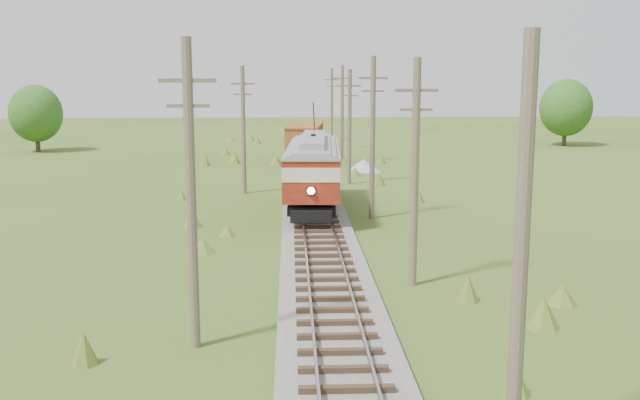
{
  "coord_description": "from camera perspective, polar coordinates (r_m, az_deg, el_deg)",
  "views": [
    {
      "loc": [
        -1.35,
        -8.21,
        7.94
      ],
      "look_at": [
        0.0,
        24.03,
        2.29
      ],
      "focal_mm": 40.0,
      "sensor_mm": 36.0,
      "label": 1
    }
  ],
  "objects": [
    {
      "name": "railbed_main",
      "position": [
        42.94,
        -0.56,
        -0.47
      ],
      "size": [
        3.6,
        96.0,
        0.57
      ],
      "color": "#605B54",
      "rests_on": "ground"
    },
    {
      "name": "streetcar",
      "position": [
        41.92,
        -0.53,
        2.77
      ],
      "size": [
        3.64,
        12.97,
        5.88
      ],
      "rotation": [
        0.0,
        0.0,
        -0.05
      ],
      "color": "black",
      "rests_on": "ground"
    },
    {
      "name": "gondola",
      "position": [
        65.7,
        -1.22,
        4.87
      ],
      "size": [
        3.78,
        9.11,
        2.94
      ],
      "rotation": [
        0.0,
        0.0,
        -0.1
      ],
      "color": "black",
      "rests_on": "ground"
    },
    {
      "name": "gravel_pile",
      "position": [
        59.96,
        3.61,
        2.76
      ],
      "size": [
        2.81,
        2.99,
        1.02
      ],
      "color": "gray",
      "rests_on": "ground"
    },
    {
      "name": "utility_pole_r_1",
      "position": [
        14.38,
        15.76,
        -4.69
      ],
      "size": [
        0.3,
        0.3,
        8.8
      ],
      "color": "brown",
      "rests_on": "ground"
    },
    {
      "name": "utility_pole_r_2",
      "position": [
        26.85,
        7.6,
        2.32
      ],
      "size": [
        1.6,
        0.3,
        8.6
      ],
      "color": "brown",
      "rests_on": "ground"
    },
    {
      "name": "utility_pole_r_3",
      "position": [
        39.61,
        4.22,
        5.11
      ],
      "size": [
        1.6,
        0.3,
        9.0
      ],
      "color": "brown",
      "rests_on": "ground"
    },
    {
      "name": "utility_pole_r_4",
      "position": [
        52.52,
        2.37,
        5.97
      ],
      "size": [
        1.6,
        0.3,
        8.4
      ],
      "color": "brown",
      "rests_on": "ground"
    },
    {
      "name": "utility_pole_r_5",
      "position": [
        65.47,
        1.78,
        6.98
      ],
      "size": [
        1.6,
        0.3,
        8.9
      ],
      "color": "brown",
      "rests_on": "ground"
    },
    {
      "name": "utility_pole_r_6",
      "position": [
        78.42,
        0.94,
        7.39
      ],
      "size": [
        1.6,
        0.3,
        8.7
      ],
      "color": "brown",
      "rests_on": "ground"
    },
    {
      "name": "utility_pole_l_a",
      "position": [
        20.68,
        -10.29,
        0.56
      ],
      "size": [
        1.6,
        0.3,
        9.0
      ],
      "color": "brown",
      "rests_on": "ground"
    },
    {
      "name": "utility_pole_l_b",
      "position": [
        48.44,
        -6.15,
        5.71
      ],
      "size": [
        1.6,
        0.3,
        8.6
      ],
      "color": "brown",
      "rests_on": "ground"
    },
    {
      "name": "tree_mid_a",
      "position": [
        80.83,
        -21.79,
        6.45
      ],
      "size": [
        5.46,
        5.46,
        7.03
      ],
      "color": "#38281C",
      "rests_on": "ground"
    },
    {
      "name": "tree_mid_b",
      "position": [
        86.19,
        19.08,
        6.99
      ],
      "size": [
        5.88,
        5.88,
        7.57
      ],
      "color": "#38281C",
      "rests_on": "ground"
    }
  ]
}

